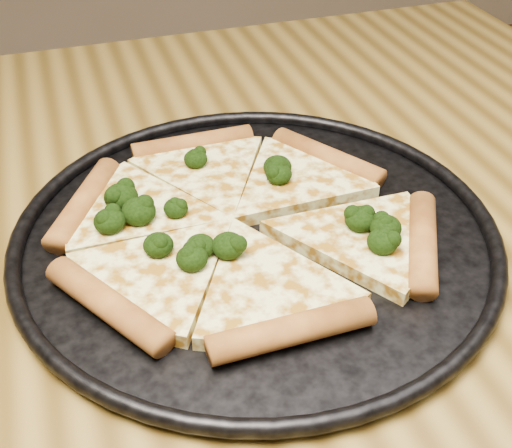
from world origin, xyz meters
name	(u,v)px	position (x,y,z in m)	size (l,w,h in m)	color
dining_table	(146,324)	(0.00, 0.00, 0.66)	(1.20, 0.90, 0.75)	brown
pizza_pan	(256,232)	(0.10, -0.02, 0.76)	(0.41, 0.41, 0.02)	black
pizza	(238,221)	(0.09, -0.01, 0.77)	(0.33, 0.29, 0.02)	#FFF79C
broccoli_florets	(225,214)	(0.08, -0.01, 0.78)	(0.24, 0.19, 0.02)	black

